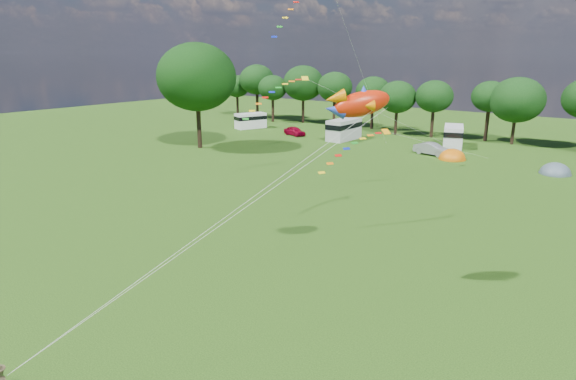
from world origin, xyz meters
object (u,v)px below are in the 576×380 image
Objects in this scene: big_tree at (197,77)px; campervan_b at (344,129)px; tent_orange at (452,159)px; fish_kite at (357,104)px; campervan_c at (453,135)px; car_b at (432,149)px; car_a at (295,131)px; tent_greyblue at (555,174)px; campervan_a at (251,120)px.

big_tree reaches higher than campervan_b.
campervan_b reaches higher than tent_orange.
campervan_c is at bearing 56.87° from fish_kite.
car_b is 3.07m from tent_orange.
car_a is at bearing 84.71° from fish_kite.
tent_greyblue is 1.10× the size of fish_kite.
campervan_b is at bearing 76.01° from fish_kite.
car_a is 35.62m from tent_greyblue.
car_a is 10.12m from campervan_a.
big_tree reaches higher than tent_greyblue.
campervan_a is 1.61× the size of tent_orange.
campervan_a is 32.21m from campervan_c.
campervan_c is (31.90, 4.44, 0.14)m from campervan_a.
campervan_c is at bearing 148.17° from tent_greyblue.
campervan_a is 34.88m from tent_orange.
car_a is 7.92m from campervan_b.
car_b reaches higher than car_a.
campervan_a is 56.92m from fish_kite.
campervan_b is at bearing 54.89° from big_tree.
campervan_c is 1.97× the size of fish_kite.
campervan_b is 0.98× the size of campervan_c.
big_tree is at bearing 128.08° from car_b.
car_a is 0.73× the size of campervan_a.
tent_greyblue is at bearing -140.74° from campervan_c.
tent_greyblue is (13.62, -8.46, -1.45)m from campervan_c.
campervan_a is (-10.01, 1.31, 0.66)m from car_a.
tent_orange is at bearing -101.39° from campervan_b.
car_b is at bearing 174.02° from tent_greyblue.
fish_kite is at bearing 173.67° from campervan_c.
tent_orange is at bearing 24.62° from big_tree.
tent_orange is at bearing -179.56° from campervan_c.
tent_greyblue is (10.84, -0.53, 0.00)m from tent_orange.
car_a is 22.64m from campervan_c.
campervan_c is at bearing 39.15° from big_tree.
car_b is 1.36× the size of fish_kite.
fish_kite is at bearing -112.52° from campervan_a.
car_b is 0.76× the size of campervan_a.
car_a is 24.77m from tent_orange.
tent_orange is (34.68, -3.49, -1.31)m from campervan_a.
big_tree is at bearing 145.41° from campervan_b.
big_tree is 42.43m from tent_greyblue.
campervan_b is 1.75× the size of tent_orange.
car_b is 7.06m from campervan_c.
tent_greyblue is at bearing 17.70° from big_tree.
tent_orange is at bearing -98.19° from car_b.
big_tree is 2.19× the size of campervan_c.
fish_kite is (35.38, -21.55, 0.60)m from big_tree.
campervan_c is (25.88, 21.07, -7.55)m from big_tree.
campervan_c is 1.79× the size of tent_greyblue.
fish_kite is at bearing -79.04° from tent_orange.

